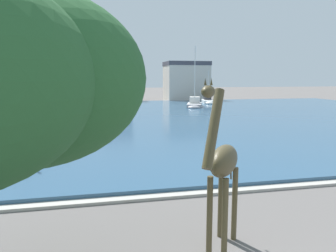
# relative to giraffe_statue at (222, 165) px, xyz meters

# --- Properties ---
(harbor_water) EXTENTS (85.04, 49.50, 0.28)m
(harbor_water) POSITION_rel_giraffe_statue_xyz_m (0.54, 29.07, -2.25)
(harbor_water) COLOR #2D5170
(harbor_water) RESTS_ON ground
(quay_edge_coping) EXTENTS (85.04, 0.50, 0.12)m
(quay_edge_coping) POSITION_rel_giraffe_statue_xyz_m (0.54, 4.06, -2.33)
(quay_edge_coping) COLOR #ADA89E
(quay_edge_coping) RESTS_ON ground
(giraffe_statue) EXTENTS (1.93, 2.36, 4.68)m
(giraffe_statue) POSITION_rel_giraffe_statue_xyz_m (0.00, 0.00, 0.00)
(giraffe_statue) COLOR #4C4228
(giraffe_statue) RESTS_ON ground
(sailboat_teal) EXTENTS (4.19, 8.97, 5.95)m
(sailboat_teal) POSITION_rel_giraffe_statue_xyz_m (-12.13, 39.80, -1.99)
(sailboat_teal) COLOR teal
(sailboat_teal) RESTS_ON ground
(sailboat_grey) EXTENTS (3.90, 6.27, 9.42)m
(sailboat_grey) POSITION_rel_giraffe_statue_xyz_m (11.14, 39.16, -1.79)
(sailboat_grey) COLOR #939399
(sailboat_grey) RESTS_ON ground
(sailboat_green) EXTENTS (3.76, 9.70, 8.12)m
(sailboat_green) POSITION_rel_giraffe_statue_xyz_m (-14.23, 33.75, -1.85)
(sailboat_green) COLOR #236B42
(sailboat_green) RESTS_ON ground
(sailboat_white) EXTENTS (2.75, 6.03, 5.91)m
(sailboat_white) POSITION_rel_giraffe_statue_xyz_m (15.62, 45.83, -1.78)
(sailboat_white) COLOR white
(sailboat_white) RESTS_ON ground
(sailboat_red) EXTENTS (2.82, 7.65, 7.00)m
(sailboat_red) POSITION_rel_giraffe_statue_xyz_m (-9.38, 19.72, -1.98)
(sailboat_red) COLOR red
(sailboat_red) RESTS_ON ground
(sailboat_yellow) EXTENTS (4.82, 8.89, 6.86)m
(sailboat_yellow) POSITION_rel_giraffe_statue_xyz_m (-8.16, 11.98, -1.85)
(sailboat_yellow) COLOR gold
(sailboat_yellow) RESTS_ON ground
(townhouse_tall_gabled) EXTENTS (6.97, 5.23, 9.47)m
(townhouse_tall_gabled) POSITION_rel_giraffe_statue_xyz_m (-12.09, 56.23, 2.36)
(townhouse_tall_gabled) COLOR gray
(townhouse_tall_gabled) RESTS_ON ground
(townhouse_end_terrace) EXTENTS (5.92, 7.92, 8.18)m
(townhouse_end_terrace) POSITION_rel_giraffe_statue_xyz_m (0.28, 58.75, 1.71)
(townhouse_end_terrace) COLOR gray
(townhouse_end_terrace) RESTS_ON ground
(townhouse_corner_house) EXTENTS (8.71, 6.68, 7.97)m
(townhouse_corner_house) POSITION_rel_giraffe_statue_xyz_m (14.51, 56.29, 1.61)
(townhouse_corner_house) COLOR beige
(townhouse_corner_house) RESTS_ON ground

